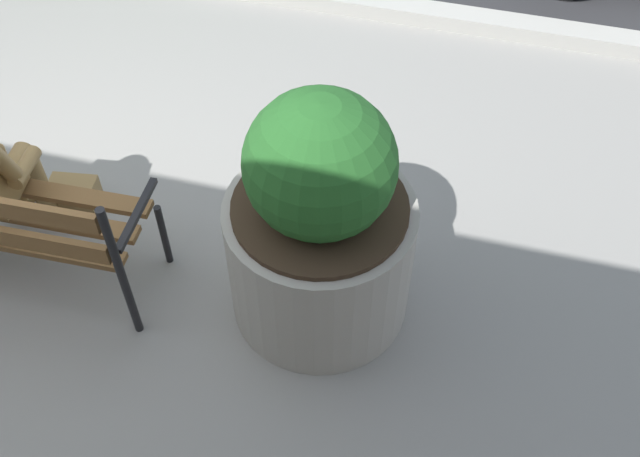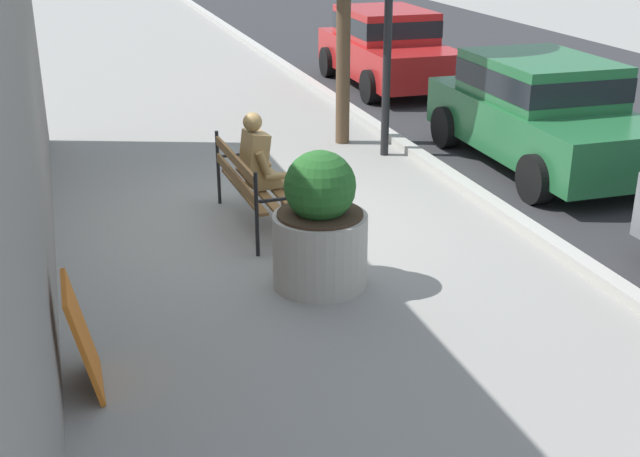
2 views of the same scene
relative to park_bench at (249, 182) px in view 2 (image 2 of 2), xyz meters
The scene contains 8 objects.
ground_plane 0.57m from the park_bench, 136.48° to the left, with size 80.00×80.00×0.00m, color gray.
curb_stone 3.06m from the park_bench, 92.47° to the left, with size 60.00×0.20×0.12m, color #B2AFA8.
park_bench is the anchor object (origin of this frame).
bronze_statue_seated 0.25m from the park_bench, 88.99° to the left, with size 0.60×0.83×1.37m.
concrete_planter 1.79m from the park_bench, ahead, with size 0.94×0.94×1.39m.
parked_car_red 8.21m from the park_bench, 146.75° to the left, with size 4.13×1.97×1.56m.
parked_car_green 4.63m from the park_bench, 103.10° to the left, with size 4.13×1.97×1.56m.
leaning_signboard 3.60m from the park_bench, 34.22° to the right, with size 0.70×0.04×0.90m, color #C6661E.
Camera 2 is at (8.98, -2.10, 3.58)m, focal length 45.93 mm.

